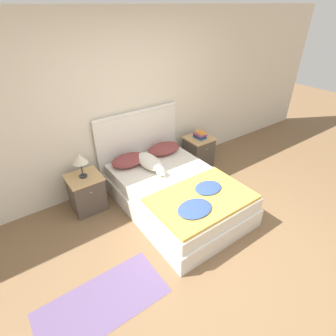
% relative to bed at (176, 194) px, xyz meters
% --- Properties ---
extents(ground_plane, '(16.00, 16.00, 0.00)m').
position_rel_bed_xyz_m(ground_plane, '(-0.12, -1.04, -0.23)').
color(ground_plane, brown).
extents(wall_back, '(9.00, 0.06, 2.55)m').
position_rel_bed_xyz_m(wall_back, '(-0.12, 1.09, 1.05)').
color(wall_back, beige).
rests_on(wall_back, ground_plane).
extents(bed, '(1.37, 1.99, 0.46)m').
position_rel_bed_xyz_m(bed, '(0.00, 0.00, 0.00)').
color(bed, silver).
rests_on(bed, ground_plane).
extents(headboard, '(1.45, 0.06, 1.18)m').
position_rel_bed_xyz_m(headboard, '(0.00, 1.02, 0.38)').
color(headboard, silver).
rests_on(headboard, ground_plane).
extents(nightstand_left, '(0.46, 0.44, 0.54)m').
position_rel_bed_xyz_m(nightstand_left, '(-1.05, 0.72, 0.05)').
color(nightstand_left, '#4C4238').
rests_on(nightstand_left, ground_plane).
extents(nightstand_right, '(0.46, 0.44, 0.54)m').
position_rel_bed_xyz_m(nightstand_right, '(1.05, 0.72, 0.05)').
color(nightstand_right, '#4C4238').
rests_on(nightstand_right, ground_plane).
extents(pillow_left, '(0.57, 0.37, 0.14)m').
position_rel_bed_xyz_m(pillow_left, '(-0.32, 0.76, 0.31)').
color(pillow_left, brown).
rests_on(pillow_left, bed).
extents(pillow_right, '(0.57, 0.37, 0.14)m').
position_rel_bed_xyz_m(pillow_right, '(0.32, 0.76, 0.31)').
color(pillow_right, brown).
rests_on(pillow_right, bed).
extents(quilt, '(1.27, 0.85, 0.07)m').
position_rel_bed_xyz_m(quilt, '(-0.01, -0.53, 0.26)').
color(quilt, gold).
rests_on(quilt, bed).
extents(dog, '(0.28, 0.78, 0.17)m').
position_rel_bed_xyz_m(dog, '(-0.10, 0.52, 0.31)').
color(dog, silver).
rests_on(dog, bed).
extents(book_stack, '(0.17, 0.22, 0.12)m').
position_rel_bed_xyz_m(book_stack, '(1.05, 0.70, 0.38)').
color(book_stack, '#285689').
rests_on(book_stack, nightstand_right).
extents(table_lamp, '(0.20, 0.20, 0.35)m').
position_rel_bed_xyz_m(table_lamp, '(-1.05, 0.72, 0.59)').
color(table_lamp, '#2D2D33').
rests_on(table_lamp, nightstand_left).
extents(rug, '(1.28, 0.62, 0.00)m').
position_rel_bed_xyz_m(rug, '(-1.50, -0.76, -0.22)').
color(rug, '#604C75').
rests_on(rug, ground_plane).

